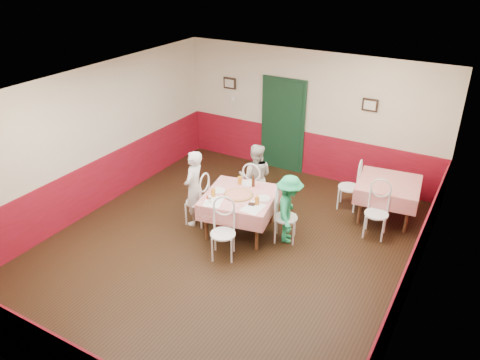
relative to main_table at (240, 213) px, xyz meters
The scene contains 38 objects.
floor 0.72m from the main_table, 81.61° to the right, with size 7.00×7.00×0.00m, color black.
ceiling 2.50m from the main_table, 81.61° to the right, with size 7.00×7.00×0.00m, color white.
back_wall 3.07m from the main_table, 88.21° to the left, with size 6.00×0.10×2.80m, color beige.
front_wall 4.24m from the main_table, 88.74° to the right, with size 6.00×0.10×2.80m, color beige.
left_wall 3.15m from the main_table, 168.14° to the right, with size 0.10×7.00×2.80m, color beige.
right_wall 3.31m from the main_table, 11.19° to the right, with size 0.10×7.00×2.80m, color beige.
wainscot_back 2.88m from the main_table, 88.20° to the left, with size 6.00×0.03×1.00m, color maroon.
wainscot_left 2.96m from the main_table, 168.08° to the right, with size 0.03×7.00×1.00m, color maroon.
wainscot_right 3.14m from the main_table, 11.24° to the right, with size 0.03×7.00×1.00m, color maroon.
door 2.96m from the main_table, 100.18° to the left, with size 0.96×0.06×2.10m, color black.
picture_left 3.73m from the main_table, 123.93° to the left, with size 0.32×0.03×0.26m, color black.
picture_right 3.49m from the main_table, 63.91° to the left, with size 0.32×0.03×0.26m, color black.
thermostat 3.55m from the main_table, 122.52° to the left, with size 0.10×0.03×0.10m, color white.
main_table is the anchor object (origin of this frame).
second_table 2.85m from the main_table, 39.84° to the left, with size 1.12×1.12×0.77m, color red.
chair_left 0.85m from the main_table, 169.55° to the right, with size 0.42×0.42×0.90m, color white, non-canonical shape.
chair_right 0.85m from the main_table, 10.45° to the left, with size 0.42×0.42×0.90m, color white, non-canonical shape.
chair_far 0.85m from the main_table, 100.45° to the left, with size 0.42×0.42×0.90m, color white, non-canonical shape.
chair_near 0.85m from the main_table, 79.55° to the right, with size 0.42×0.42×0.90m, color white, non-canonical shape.
chair_second_a 2.32m from the main_table, 51.78° to the left, with size 0.42×0.42×0.90m, color white, non-canonical shape.
chair_second_b 2.44m from the main_table, 26.16° to the left, with size 0.42×0.42×0.90m, color white, non-canonical shape.
pizza 0.40m from the main_table, 103.97° to the right, with size 0.50×0.50×0.03m, color #B74723.
plate_left 0.57m from the main_table, 169.14° to the right, with size 0.25×0.25×0.01m, color white.
plate_right 0.59m from the main_table, ahead, with size 0.25×0.25×0.01m, color white.
plate_far 0.59m from the main_table, 101.07° to the left, with size 0.25×0.25×0.01m, color white.
glass_a 0.66m from the main_table, 142.12° to the right, with size 0.08×0.08×0.14m, color #BF7219.
glass_b 0.65m from the main_table, 20.58° to the right, with size 0.08×0.08×0.14m, color #BF7219.
glass_c 0.62m from the main_table, 120.10° to the left, with size 0.08×0.08×0.15m, color #BF7219.
beer_bottle 0.63m from the main_table, 82.36° to the left, with size 0.06×0.06×0.21m, color #381C0A.
shaker_a 0.74m from the main_table, 121.10° to the right, with size 0.04×0.04×0.09m, color silver.
shaker_b 0.73m from the main_table, 119.93° to the right, with size 0.04×0.04×0.09m, color silver.
shaker_c 0.73m from the main_table, 133.42° to the right, with size 0.04×0.04×0.09m, color #B23319.
menu_left 0.65m from the main_table, 121.16° to the right, with size 0.30×0.40×0.00m, color white.
menu_right 0.65m from the main_table, 34.68° to the right, with size 0.30×0.40×0.00m, color white.
wallet 0.57m from the main_table, 31.47° to the right, with size 0.11×0.09×0.02m, color black.
diner_left 0.97m from the main_table, 169.55° to the right, with size 0.53×0.35×1.46m, color gray.
diner_far 0.95m from the main_table, 100.45° to the left, with size 0.66×0.52×1.37m, color gray.
diner_right 0.94m from the main_table, 10.45° to the left, with size 0.82×0.47×1.26m, color gray.
Camera 1 is at (3.55, -5.72, 4.75)m, focal length 35.00 mm.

